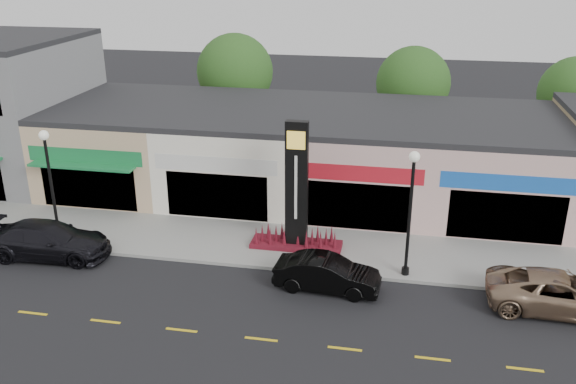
% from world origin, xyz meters
% --- Properties ---
extents(ground, '(120.00, 120.00, 0.00)m').
position_xyz_m(ground, '(0.00, 0.00, 0.00)').
color(ground, black).
rests_on(ground, ground).
extents(sidewalk, '(52.00, 4.30, 0.15)m').
position_xyz_m(sidewalk, '(0.00, 4.35, 0.07)').
color(sidewalk, gray).
rests_on(sidewalk, ground).
extents(curb, '(52.00, 0.20, 0.15)m').
position_xyz_m(curb, '(0.00, 2.10, 0.07)').
color(curb, gray).
rests_on(curb, ground).
extents(shop_beige, '(7.00, 10.85, 4.80)m').
position_xyz_m(shop_beige, '(-8.50, 11.46, 2.40)').
color(shop_beige, tan).
rests_on(shop_beige, ground).
extents(shop_cream, '(7.00, 10.01, 4.80)m').
position_xyz_m(shop_cream, '(-1.50, 11.47, 2.40)').
color(shop_cream, white).
rests_on(shop_cream, ground).
extents(shop_pink_w, '(7.00, 10.01, 4.80)m').
position_xyz_m(shop_pink_w, '(5.50, 11.47, 2.40)').
color(shop_pink_w, beige).
rests_on(shop_pink_w, ground).
extents(shop_pink_e, '(7.00, 10.01, 4.80)m').
position_xyz_m(shop_pink_e, '(12.50, 11.47, 2.40)').
color(shop_pink_e, beige).
rests_on(shop_pink_e, ground).
extents(tree_rear_west, '(5.20, 5.20, 7.83)m').
position_xyz_m(tree_rear_west, '(-4.00, 19.50, 5.22)').
color(tree_rear_west, '#382619').
rests_on(tree_rear_west, ground).
extents(tree_rear_mid, '(4.80, 4.80, 7.29)m').
position_xyz_m(tree_rear_mid, '(8.00, 19.50, 4.88)').
color(tree_rear_mid, '#382619').
rests_on(tree_rear_mid, ground).
extents(tree_rear_east, '(4.60, 4.60, 6.94)m').
position_xyz_m(tree_rear_east, '(18.00, 19.50, 4.63)').
color(tree_rear_east, '#382619').
rests_on(tree_rear_east, ground).
extents(lamp_west_near, '(0.44, 0.44, 5.47)m').
position_xyz_m(lamp_west_near, '(-8.00, 2.50, 3.48)').
color(lamp_west_near, black).
rests_on(lamp_west_near, sidewalk).
extents(lamp_east_near, '(0.44, 0.44, 5.47)m').
position_xyz_m(lamp_east_near, '(8.00, 2.50, 3.48)').
color(lamp_east_near, black).
rests_on(lamp_east_near, sidewalk).
extents(pylon_sign, '(4.20, 1.30, 6.00)m').
position_xyz_m(pylon_sign, '(3.00, 4.20, 2.27)').
color(pylon_sign, '#570F1F').
rests_on(pylon_sign, sidewalk).
extents(car_dark_sedan, '(2.62, 5.70, 1.61)m').
position_xyz_m(car_dark_sedan, '(-7.87, 1.42, 0.81)').
color(car_dark_sedan, black).
rests_on(car_dark_sedan, ground).
extents(car_black_conv, '(1.83, 4.41, 1.42)m').
position_xyz_m(car_black_conv, '(4.86, 0.90, 0.71)').
color(car_black_conv, black).
rests_on(car_black_conv, ground).
extents(car_gold_suv, '(2.70, 5.52, 1.51)m').
position_xyz_m(car_gold_suv, '(13.80, 1.05, 0.75)').
color(car_gold_suv, '#9B7E63').
rests_on(car_gold_suv, ground).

